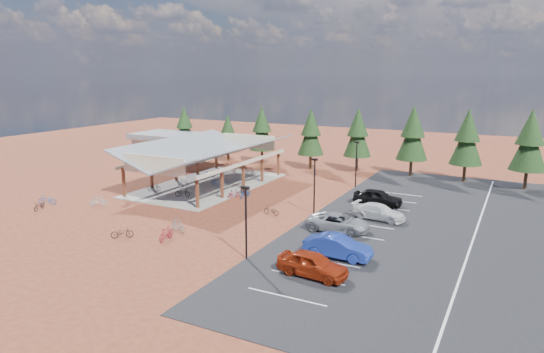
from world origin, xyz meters
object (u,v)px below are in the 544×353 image
object	(u,v)px
bike_12	(122,232)
bike_pavilion	(208,152)
trash_bin_1	(247,191)
bike_9	(98,201)
bike_1	(184,184)
bike_10	(47,200)
car_0	(313,264)
car_4	(378,197)
lamp_post_1	(314,182)
bike_14	(245,193)
trash_bin_0	(244,190)
bike_2	(209,173)
bike_13	(178,225)
bike_11	(166,233)
car_1	(338,247)
lamp_post_0	(246,217)
lamp_post_2	(356,161)
bike_0	(154,187)
bike_7	(249,170)
bike_8	(39,206)
bike_6	(217,182)
car_3	(379,212)
bike_15	(233,194)
bike_3	(229,167)
bike_16	(271,211)
outbuilding	(172,146)
bike_4	(183,193)
car_2	(338,222)

from	to	relation	value
bike_12	bike_pavilion	bearing A→B (deg)	-27.70
trash_bin_1	bike_9	xyz separation A→B (m)	(-10.52, -10.25, 0.04)
bike_1	bike_pavilion	bearing A→B (deg)	-41.34
bike_10	car_0	bearing A→B (deg)	60.48
car_4	lamp_post_1	bearing A→B (deg)	141.85
car_4	bike_14	bearing A→B (deg)	104.15
trash_bin_0	bike_2	xyz separation A→B (m)	(-7.98, 5.22, 0.07)
bike_13	bike_11	bearing A→B (deg)	29.27
bike_2	car_0	distance (m)	31.06
trash_bin_0	car_1	xyz separation A→B (m)	(14.97, -12.36, 0.37)
lamp_post_0	car_1	size ratio (longest dim) A/B	1.09
lamp_post_2	car_4	world-z (taller)	lamp_post_2
bike_11	car_1	size ratio (longest dim) A/B	0.39
bike_0	bike_9	xyz separation A→B (m)	(-0.82, -6.99, -0.01)
bike_7	bike_8	xyz separation A→B (m)	(-9.43, -22.76, -0.16)
bike_6	car_3	bearing A→B (deg)	-91.23
bike_8	bike_11	distance (m)	16.01
trash_bin_0	bike_9	world-z (taller)	bike_9
trash_bin_0	bike_2	size ratio (longest dim) A/B	0.56
lamp_post_0	bike_15	xyz separation A→B (m)	(-9.54, 13.57, -2.52)
bike_3	bike_16	bearing A→B (deg)	-145.82
bike_16	car_4	size ratio (longest dim) A/B	0.33
bike_8	trash_bin_0	bearing A→B (deg)	27.70
trash_bin_1	car_1	bearing A→B (deg)	-40.06
outbuilding	bike_4	size ratio (longest dim) A/B	6.97
bike_2	bike_7	size ratio (longest dim) A/B	1.06
bike_13	car_1	xyz separation A→B (m)	(13.32, 0.67, 0.29)
bike_1	bike_12	bearing A→B (deg)	-169.15
lamp_post_0	car_4	distance (m)	18.17
bike_14	car_2	size ratio (longest dim) A/B	0.36
bike_3	trash_bin_0	bearing A→B (deg)	-149.47
bike_16	bike_6	bearing A→B (deg)	-120.12
trash_bin_0	bike_10	xyz separation A→B (m)	(-14.78, -12.37, 0.02)
bike_9	bike_10	world-z (taller)	bike_9
trash_bin_1	bike_1	bearing A→B (deg)	-174.05
lamp_post_0	bike_3	size ratio (longest dim) A/B	2.79
bike_0	bike_11	xyz separation A→B (m)	(11.30, -11.59, 0.05)
bike_4	bike_2	bearing A→B (deg)	-0.70
bike_10	car_4	xyz separation A→B (m)	(28.57, 14.44, 0.36)
bike_pavilion	bike_13	size ratio (longest dim) A/B	11.03
bike_7	bike_10	world-z (taller)	bike_7
lamp_post_1	bike_2	world-z (taller)	lamp_post_1
trash_bin_0	car_1	world-z (taller)	car_1
bike_8	bike_15	bearing A→B (deg)	23.76
bike_1	bike_11	bearing A→B (deg)	-156.85
outbuilding	trash_bin_0	size ratio (longest dim) A/B	12.22
bike_2	lamp_post_2	bearing A→B (deg)	-79.30
bike_11	bike_3	bearing A→B (deg)	106.71
bike_2	car_2	distance (m)	24.26
bike_1	bike_8	distance (m)	14.64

